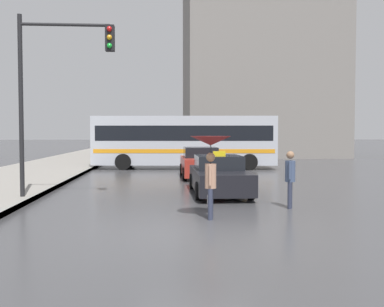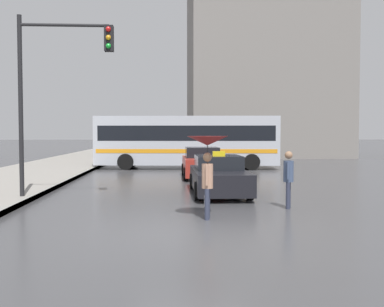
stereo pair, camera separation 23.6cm
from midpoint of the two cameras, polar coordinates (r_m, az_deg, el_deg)
name	(u,v)px [view 2 (the right image)]	position (r m, az deg, el deg)	size (l,w,h in m)	color
ground_plane	(193,232)	(9.92, 0.77, -9.97)	(300.00, 300.00, 0.00)	#424244
taxi	(219,176)	(16.08, 3.81, -2.86)	(1.91, 4.70, 1.52)	black
sedan_red	(202,164)	(21.92, 1.60, -1.28)	(1.91, 4.20, 1.48)	#A52D23
city_bus	(187,140)	(27.60, -0.40, 1.77)	(11.21, 3.42, 3.20)	#B2B7C1
pedestrian_with_umbrella	(207,152)	(11.20, 2.57, 0.17)	(1.03, 1.03, 2.09)	#2D3347
pedestrian_man	(288,175)	(13.19, 12.65, -2.69)	(0.37, 0.44, 1.65)	#2D3347
traffic_light	(57,74)	(14.86, -16.36, 9.64)	(2.97, 0.38, 5.84)	black
building_tower_near	(263,28)	(45.36, 9.13, 15.41)	(14.08, 11.94, 24.55)	gray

